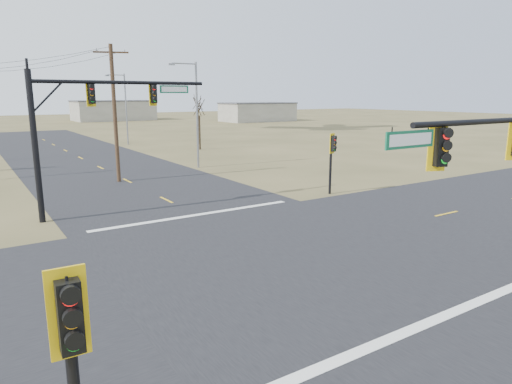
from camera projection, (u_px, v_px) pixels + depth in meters
ground at (274, 253)px, 19.49m from camera, size 320.00×320.00×0.00m
road_ew at (274, 253)px, 19.49m from camera, size 160.00×14.00×0.02m
road_ns at (274, 253)px, 19.49m from camera, size 14.00×160.00×0.02m
stop_bar_near at (423, 325)px, 13.34m from camera, size 12.00×0.40×0.01m
stop_bar_far at (197, 215)px, 25.63m from camera, size 12.00×0.40×0.01m
mast_arm_far at (89, 113)px, 24.62m from camera, size 9.77×0.57×7.91m
pedestal_signal_ne at (333, 149)px, 30.49m from camera, size 0.65×0.56×4.16m
pedestal_signal_sw at (72, 345)px, 6.40m from camera, size 0.57×0.50×4.34m
utility_pole_near at (115, 113)px, 34.48m from camera, size 2.41×0.99×10.32m
streetlight_a at (195, 109)px, 41.40m from camera, size 2.67×0.38×9.55m
streetlight_b at (124, 105)px, 61.32m from camera, size 2.64×0.36×9.44m
bare_tree_c at (199, 107)px, 55.66m from camera, size 3.62×3.62×6.69m
bare_tree_d at (197, 102)px, 61.81m from camera, size 3.17×3.17×7.09m
warehouse_mid at (113, 111)px, 122.45m from camera, size 20.00×12.00×5.00m
warehouse_right at (258, 112)px, 118.05m from camera, size 18.00×10.00×4.50m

